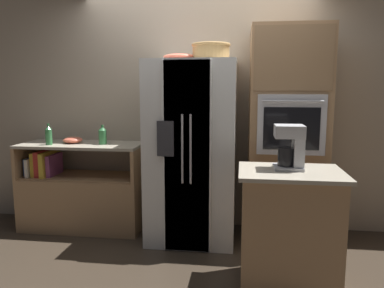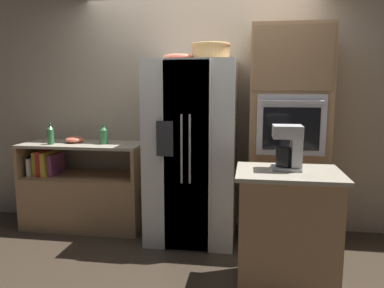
{
  "view_description": "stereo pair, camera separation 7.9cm",
  "coord_description": "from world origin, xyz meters",
  "views": [
    {
      "loc": [
        0.48,
        -3.7,
        1.55
      ],
      "look_at": [
        -0.01,
        -0.07,
        1.0
      ],
      "focal_mm": 35.0,
      "sensor_mm": 36.0,
      "label": 1
    },
    {
      "loc": [
        0.56,
        -3.69,
        1.55
      ],
      "look_at": [
        -0.01,
        -0.07,
        1.0
      ],
      "focal_mm": 35.0,
      "sensor_mm": 36.0,
      "label": 2
    }
  ],
  "objects": [
    {
      "name": "ground_plane",
      "position": [
        0.0,
        0.0,
        0.0
      ],
      "size": [
        20.0,
        20.0,
        0.0
      ],
      "primitive_type": "plane",
      "color": "#382D23"
    },
    {
      "name": "wall_back",
      "position": [
        0.0,
        0.44,
        1.4
      ],
      "size": [
        12.0,
        0.06,
        2.8
      ],
      "color": "tan",
      "rests_on": "ground_plane"
    },
    {
      "name": "counter_left",
      "position": [
        -1.27,
        0.13,
        0.36
      ],
      "size": [
        1.32,
        0.56,
        0.95
      ],
      "color": "#A87F56",
      "rests_on": "ground_plane"
    },
    {
      "name": "refrigerator",
      "position": [
        -0.02,
        0.02,
        0.91
      ],
      "size": [
        0.87,
        0.81,
        1.81
      ],
      "color": "silver",
      "rests_on": "ground_plane"
    },
    {
      "name": "wall_oven",
      "position": [
        0.92,
        0.08,
        1.07
      ],
      "size": [
        0.74,
        0.71,
        2.13
      ],
      "color": "#A87F56",
      "rests_on": "ground_plane"
    },
    {
      "name": "island_counter",
      "position": [
        0.85,
        -0.88,
        0.47
      ],
      "size": [
        0.78,
        0.6,
        0.93
      ],
      "color": "#A87F56",
      "rests_on": "ground_plane"
    },
    {
      "name": "wicker_basket",
      "position": [
        0.17,
        -0.04,
        1.9
      ],
      "size": [
        0.37,
        0.37,
        0.15
      ],
      "color": "tan",
      "rests_on": "refrigerator"
    },
    {
      "name": "fruit_bowl",
      "position": [
        -0.13,
        -0.04,
        1.84
      ],
      "size": [
        0.32,
        0.32,
        0.06
      ],
      "color": "#DB664C",
      "rests_on": "refrigerator"
    },
    {
      "name": "bottle_tall",
      "position": [
        -1.55,
        0.0,
        1.05
      ],
      "size": [
        0.07,
        0.07,
        0.23
      ],
      "color": "#33723F",
      "rests_on": "counter_left"
    },
    {
      "name": "bottle_short",
      "position": [
        -1.0,
        0.11,
        1.05
      ],
      "size": [
        0.08,
        0.08,
        0.21
      ],
      "color": "#33723F",
      "rests_on": "counter_left"
    },
    {
      "name": "mixing_bowl",
      "position": [
        -1.35,
        0.14,
        0.98
      ],
      "size": [
        0.21,
        0.21,
        0.07
      ],
      "color": "#DB664C",
      "rests_on": "counter_left"
    },
    {
      "name": "coffee_maker",
      "position": [
        0.86,
        -0.82,
        1.12
      ],
      "size": [
        0.22,
        0.21,
        0.34
      ],
      "color": "#B2B2B7",
      "rests_on": "island_counter"
    }
  ]
}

